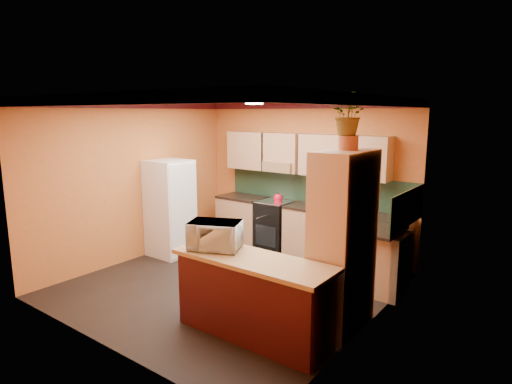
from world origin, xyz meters
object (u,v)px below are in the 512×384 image
stove (275,225)px  breakfast_bar (253,299)px  fridge (170,208)px  base_cabinets_back (304,232)px  pantry (343,242)px  microwave (215,235)px

stove → breakfast_bar: stove is taller
fridge → breakfast_bar: bearing=-26.0°
base_cabinets_back → pantry: pantry is taller
breakfast_bar → microwave: microwave is taller
breakfast_bar → microwave: (-0.55, 0.00, 0.65)m
fridge → pantry: pantry is taller
breakfast_bar → microwave: bearing=180.0°
stove → pantry: pantry is taller
breakfast_bar → fridge: bearing=154.0°
base_cabinets_back → breakfast_bar: bearing=-71.1°
fridge → microwave: 2.75m
stove → breakfast_bar: bearing=-60.4°
base_cabinets_back → microwave: bearing=-81.9°
stove → microwave: (1.02, -2.76, 0.64)m
pantry → microwave: bearing=-147.8°
base_cabinets_back → stove: (-0.62, -0.00, 0.02)m
stove → microwave: size_ratio=1.53×
breakfast_bar → stove: bearing=119.6°
fridge → base_cabinets_back: bearing=34.7°
breakfast_bar → pantry: bearing=48.4°
stove → microwave: 3.01m
pantry → breakfast_bar: 1.22m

